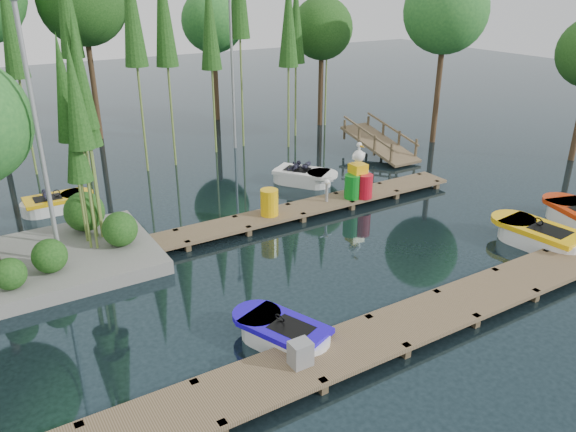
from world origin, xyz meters
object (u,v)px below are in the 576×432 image
yellow_barrel (269,202)px  boat_blue (283,334)px  boat_yellow_far (55,204)px  island (4,159)px  utility_cabinet (300,353)px  drum_cluster (359,181)px

yellow_barrel → boat_blue: bearing=-117.2°
boat_yellow_far → yellow_barrel: 7.52m
island → utility_cabinet: bearing=-62.7°
drum_cluster → yellow_barrel: bearing=177.5°
utility_cabinet → yellow_barrel: bearing=64.9°
utility_cabinet → drum_cluster: 9.68m
island → yellow_barrel: island is taller
boat_blue → yellow_barrel: bearing=41.3°
boat_yellow_far → island: bearing=-91.5°
island → boat_yellow_far: size_ratio=2.77×
boat_blue → drum_cluster: bearing=19.5°
drum_cluster → island: bearing=175.0°
yellow_barrel → drum_cluster: size_ratio=0.45×
boat_blue → boat_yellow_far: (-2.76, 10.67, 0.02)m
boat_blue → drum_cluster: 8.73m
island → boat_blue: 8.45m
island → drum_cluster: (10.86, -0.94, -2.31)m
boat_yellow_far → boat_blue: bearing=-56.0°
island → boat_blue: bearing=-57.2°
drum_cluster → utility_cabinet: bearing=-134.9°
yellow_barrel → boat_yellow_far: bearing=140.3°
utility_cabinet → boat_yellow_far: bearing=101.9°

